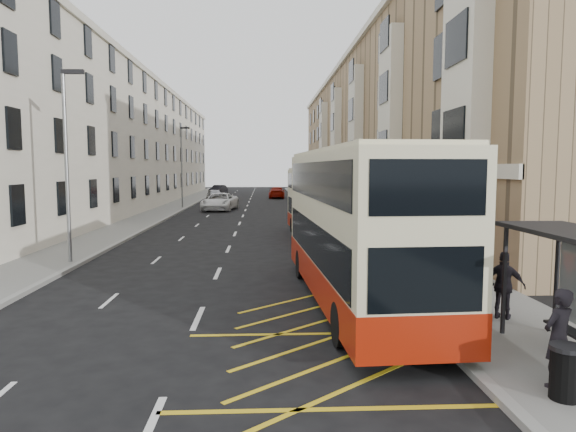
{
  "coord_description": "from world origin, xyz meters",
  "views": [
    {
      "loc": [
        1.84,
        -9.88,
        4.13
      ],
      "look_at": [
        2.68,
        8.15,
        2.42
      ],
      "focal_mm": 32.0,
      "sensor_mm": 36.0,
      "label": 1
    }
  ],
  "objects_px": {
    "street_lamp_far": "(182,162)",
    "pedestrian_far": "(504,285)",
    "double_decker_front": "(356,226)",
    "white_van": "(220,202)",
    "litter_bin": "(566,371)",
    "car_silver": "(215,195)",
    "double_decker_rear": "(318,203)",
    "pedestrian_near": "(558,338)",
    "car_dark": "(218,190)",
    "street_lamp_near": "(67,155)",
    "pedestrian_mid": "(483,288)",
    "car_red": "(277,193)"
  },
  "relations": [
    {
      "from": "street_lamp_far",
      "to": "pedestrian_far",
      "type": "bearing_deg",
      "value": -69.58
    },
    {
      "from": "double_decker_front",
      "to": "white_van",
      "type": "xyz_separation_m",
      "value": [
        -7.05,
        34.58,
        -1.53
      ]
    },
    {
      "from": "litter_bin",
      "to": "car_silver",
      "type": "bearing_deg",
      "value": 101.66
    },
    {
      "from": "double_decker_front",
      "to": "double_decker_rear",
      "type": "distance_m",
      "value": 14.19
    },
    {
      "from": "litter_bin",
      "to": "pedestrian_far",
      "type": "distance_m",
      "value": 4.84
    },
    {
      "from": "pedestrian_near",
      "to": "street_lamp_far",
      "type": "bearing_deg",
      "value": -98.08
    },
    {
      "from": "pedestrian_far",
      "to": "white_van",
      "type": "height_order",
      "value": "pedestrian_far"
    },
    {
      "from": "litter_bin",
      "to": "car_dark",
      "type": "distance_m",
      "value": 71.8
    },
    {
      "from": "street_lamp_near",
      "to": "pedestrian_near",
      "type": "distance_m",
      "value": 19.14
    },
    {
      "from": "pedestrian_mid",
      "to": "car_dark",
      "type": "xyz_separation_m",
      "value": [
        -12.77,
        66.05,
        -0.25
      ]
    },
    {
      "from": "litter_bin",
      "to": "pedestrian_far",
      "type": "height_order",
      "value": "pedestrian_far"
    },
    {
      "from": "pedestrian_mid",
      "to": "street_lamp_far",
      "type": "bearing_deg",
      "value": 80.67
    },
    {
      "from": "double_decker_front",
      "to": "pedestrian_near",
      "type": "bearing_deg",
      "value": -71.21
    },
    {
      "from": "double_decker_rear",
      "to": "car_red",
      "type": "height_order",
      "value": "double_decker_rear"
    },
    {
      "from": "street_lamp_far",
      "to": "pedestrian_far",
      "type": "height_order",
      "value": "street_lamp_far"
    },
    {
      "from": "car_silver",
      "to": "white_van",
      "type": "bearing_deg",
      "value": -93.27
    },
    {
      "from": "street_lamp_far",
      "to": "litter_bin",
      "type": "xyz_separation_m",
      "value": [
        13.35,
        -43.6,
        -3.99
      ]
    },
    {
      "from": "street_lamp_far",
      "to": "white_van",
      "type": "bearing_deg",
      "value": -28.24
    },
    {
      "from": "street_lamp_near",
      "to": "double_decker_rear",
      "type": "xyz_separation_m",
      "value": [
        11.27,
        7.51,
        -2.55
      ]
    },
    {
      "from": "pedestrian_near",
      "to": "car_silver",
      "type": "relative_size",
      "value": 0.4
    },
    {
      "from": "pedestrian_mid",
      "to": "litter_bin",
      "type": "bearing_deg",
      "value": -125.94
    },
    {
      "from": "street_lamp_far",
      "to": "car_silver",
      "type": "relative_size",
      "value": 1.77
    },
    {
      "from": "car_red",
      "to": "car_silver",
      "type": "bearing_deg",
      "value": 45.35
    },
    {
      "from": "double_decker_front",
      "to": "litter_bin",
      "type": "distance_m",
      "value": 7.54
    },
    {
      "from": "street_lamp_far",
      "to": "car_silver",
      "type": "bearing_deg",
      "value": 78.12
    },
    {
      "from": "pedestrian_near",
      "to": "pedestrian_far",
      "type": "bearing_deg",
      "value": -128.76
    },
    {
      "from": "white_van",
      "to": "car_silver",
      "type": "bearing_deg",
      "value": 105.25
    },
    {
      "from": "double_decker_rear",
      "to": "litter_bin",
      "type": "xyz_separation_m",
      "value": [
        2.08,
        -21.12,
        -1.44
      ]
    },
    {
      "from": "litter_bin",
      "to": "pedestrian_near",
      "type": "height_order",
      "value": "pedestrian_near"
    },
    {
      "from": "street_lamp_near",
      "to": "car_dark",
      "type": "bearing_deg",
      "value": 88.85
    },
    {
      "from": "street_lamp_near",
      "to": "car_silver",
      "type": "relative_size",
      "value": 1.77
    },
    {
      "from": "litter_bin",
      "to": "car_dark",
      "type": "bearing_deg",
      "value": 99.79
    },
    {
      "from": "street_lamp_far",
      "to": "double_decker_front",
      "type": "xyz_separation_m",
      "value": [
        10.94,
        -36.67,
        -2.26
      ]
    },
    {
      "from": "double_decker_rear",
      "to": "car_red",
      "type": "distance_m",
      "value": 40.24
    },
    {
      "from": "car_silver",
      "to": "pedestrian_mid",
      "type": "bearing_deg",
      "value": -87.58
    },
    {
      "from": "pedestrian_mid",
      "to": "car_red",
      "type": "height_order",
      "value": "pedestrian_mid"
    },
    {
      "from": "pedestrian_far",
      "to": "car_silver",
      "type": "bearing_deg",
      "value": -43.42
    },
    {
      "from": "street_lamp_near",
      "to": "pedestrian_far",
      "type": "bearing_deg",
      "value": -31.62
    },
    {
      "from": "street_lamp_far",
      "to": "double_decker_front",
      "type": "height_order",
      "value": "street_lamp_far"
    },
    {
      "from": "pedestrian_far",
      "to": "white_van",
      "type": "relative_size",
      "value": 0.3
    },
    {
      "from": "pedestrian_far",
      "to": "car_silver",
      "type": "height_order",
      "value": "pedestrian_far"
    },
    {
      "from": "litter_bin",
      "to": "car_dark",
      "type": "xyz_separation_m",
      "value": [
        -12.2,
        70.75,
        0.09
      ]
    },
    {
      "from": "street_lamp_far",
      "to": "car_dark",
      "type": "xyz_separation_m",
      "value": [
        1.15,
        27.15,
        -3.91
      ]
    },
    {
      "from": "double_decker_rear",
      "to": "street_lamp_far",
      "type": "bearing_deg",
      "value": 112.85
    },
    {
      "from": "pedestrian_mid",
      "to": "car_dark",
      "type": "height_order",
      "value": "pedestrian_mid"
    },
    {
      "from": "double_decker_front",
      "to": "car_silver",
      "type": "relative_size",
      "value": 2.61
    },
    {
      "from": "litter_bin",
      "to": "pedestrian_mid",
      "type": "height_order",
      "value": "pedestrian_mid"
    },
    {
      "from": "street_lamp_far",
      "to": "car_silver",
      "type": "xyz_separation_m",
      "value": [
        2.2,
        10.45,
        -3.87
      ]
    },
    {
      "from": "street_lamp_far",
      "to": "pedestrian_mid",
      "type": "relative_size",
      "value": 4.83
    },
    {
      "from": "double_decker_rear",
      "to": "street_lamp_near",
      "type": "bearing_deg",
      "value": -150.09
    }
  ]
}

